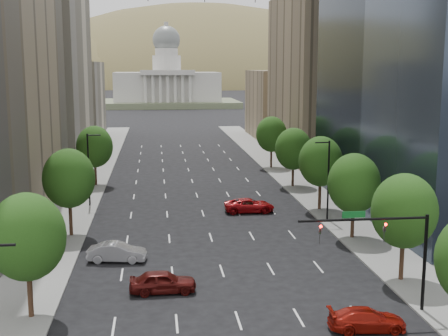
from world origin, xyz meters
name	(u,v)px	position (x,y,z in m)	size (l,w,h in m)	color
sidewalk_left	(68,216)	(-15.50, 60.00, 0.07)	(6.00, 200.00, 0.15)	slate
sidewalk_right	(331,209)	(15.50, 60.00, 0.07)	(6.00, 200.00, 0.15)	slate
midrise_cream_left	(43,63)	(-25.00, 103.00, 17.50)	(14.00, 30.00, 35.00)	beige
filler_left	(71,101)	(-25.00, 136.00, 9.00)	(14.00, 26.00, 18.00)	beige
parking_tan_right	(321,77)	(25.00, 100.00, 15.00)	(14.00, 30.00, 30.00)	#8C7759
filler_right	(282,104)	(25.00, 133.00, 8.00)	(14.00, 26.00, 16.00)	#8C7759
tree_right_1	(404,211)	(14.00, 36.00, 5.75)	(5.20, 5.20, 8.75)	#382316
tree_right_2	(354,183)	(14.00, 48.00, 5.60)	(5.20, 5.20, 8.61)	#382316
tree_right_3	(321,161)	(14.00, 60.00, 5.89)	(5.20, 5.20, 8.89)	#382316
tree_right_4	(293,149)	(14.00, 74.00, 5.46)	(5.20, 5.20, 8.46)	#382316
tree_right_5	(271,134)	(14.00, 90.00, 5.75)	(5.20, 5.20, 8.75)	#382316
tree_left_0	(27,237)	(-14.00, 32.00, 5.75)	(5.20, 5.20, 8.75)	#382316
tree_left_1	(69,178)	(-14.00, 52.00, 5.96)	(5.20, 5.20, 8.97)	#382316
tree_left_2	(95,147)	(-14.00, 78.00, 5.68)	(5.20, 5.20, 8.68)	#382316
streetlight_rn	(328,178)	(13.44, 55.00, 4.84)	(1.70, 0.20, 9.00)	black
streetlight_ln	(89,168)	(-13.44, 65.00, 4.84)	(1.70, 0.20, 9.00)	black
traffic_signal	(391,242)	(10.53, 30.00, 5.17)	(9.12, 0.40, 7.38)	black
capitol	(167,86)	(0.00, 249.71, 8.58)	(60.00, 40.00, 35.20)	#596647
foothills	(195,121)	(34.67, 599.39, -37.78)	(720.00, 413.00, 263.00)	brown
car_red_near	(367,319)	(8.11, 27.58, 0.73)	(2.05, 5.05, 1.47)	maroon
car_maroon	(163,282)	(-5.00, 35.69, 0.86)	(2.03, 5.05, 1.72)	#450D0B
car_silver	(117,252)	(-8.90, 43.50, 0.85)	(1.79, 5.13, 1.69)	gray
car_red_far	(249,205)	(5.50, 59.92, 0.81)	(2.70, 5.86, 1.63)	#9A0B0F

